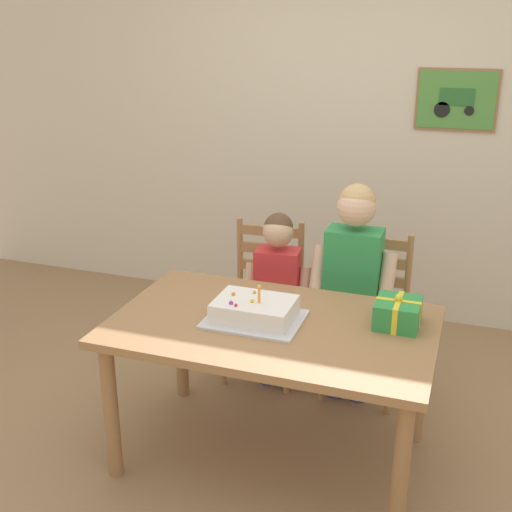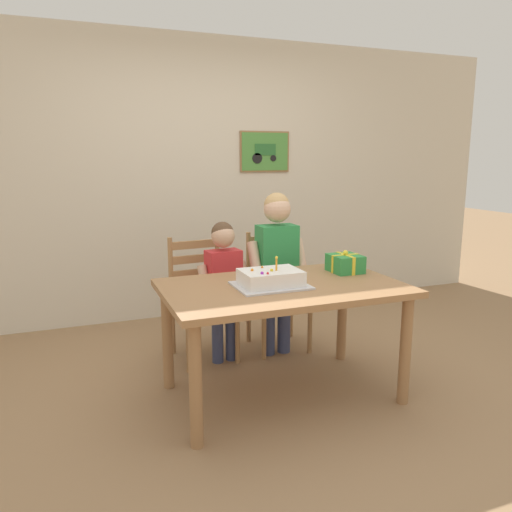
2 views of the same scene
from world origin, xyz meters
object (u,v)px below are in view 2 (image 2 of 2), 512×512
(birthday_cake, at_px, (271,279))
(child_younger, at_px, (224,278))
(child_older, at_px, (277,258))
(gift_box_red_large, at_px, (345,263))
(chair_left, at_px, (202,298))
(chair_right, at_px, (277,290))
(dining_table, at_px, (283,300))

(birthday_cake, height_order, child_younger, child_younger)
(child_older, bearing_deg, birthday_cake, -116.50)
(gift_box_red_large, bearing_deg, child_younger, 146.21)
(chair_left, relative_size, child_older, 0.73)
(birthday_cake, height_order, chair_right, birthday_cake)
(chair_left, xyz_separation_m, child_older, (0.55, -0.15, 0.30))
(birthday_cake, bearing_deg, chair_left, 105.56)
(chair_left, height_order, chair_right, same)
(birthday_cake, xyz_separation_m, child_older, (0.33, 0.66, -0.02))
(child_younger, bearing_deg, child_older, -0.06)
(dining_table, distance_m, gift_box_red_large, 0.59)
(dining_table, distance_m, chair_left, 0.88)
(dining_table, relative_size, chair_left, 1.61)
(gift_box_red_large, relative_size, child_older, 0.18)
(chair_left, bearing_deg, birthday_cake, -74.44)
(birthday_cake, distance_m, chair_left, 0.89)
(birthday_cake, distance_m, gift_box_red_large, 0.65)
(gift_box_red_large, distance_m, chair_right, 0.75)
(gift_box_red_large, height_order, chair_right, chair_right)
(chair_right, bearing_deg, child_older, -113.93)
(dining_table, distance_m, chair_right, 0.87)
(dining_table, bearing_deg, chair_right, 68.92)
(birthday_cake, bearing_deg, child_younger, 98.27)
(dining_table, relative_size, chair_right, 1.61)
(chair_right, bearing_deg, dining_table, -111.08)
(birthday_cake, distance_m, child_older, 0.73)
(child_younger, bearing_deg, gift_box_red_large, -33.79)
(child_older, bearing_deg, chair_left, 164.73)
(chair_right, height_order, child_older, child_older)
(child_older, height_order, child_younger, child_older)
(birthday_cake, distance_m, chair_right, 0.95)
(chair_right, distance_m, child_older, 0.34)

